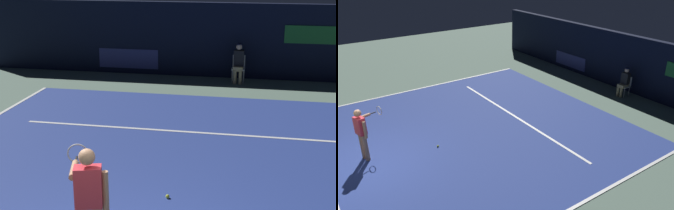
% 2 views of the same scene
% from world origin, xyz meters
% --- Properties ---
extents(ground_plane, '(32.68, 32.68, 0.00)m').
position_xyz_m(ground_plane, '(0.00, 4.10, 0.00)').
color(ground_plane, slate).
extents(court_surface, '(10.23, 10.21, 0.01)m').
position_xyz_m(court_surface, '(0.00, 4.10, 0.01)').
color(court_surface, navy).
rests_on(court_surface, ground).
extents(line_sideline_left, '(0.10, 10.21, 0.01)m').
position_xyz_m(line_sideline_left, '(5.06, 4.10, 0.01)').
color(line_sideline_left, white).
rests_on(line_sideline_left, court_surface).
extents(line_sideline_right, '(0.10, 10.21, 0.01)m').
position_xyz_m(line_sideline_right, '(-5.06, 4.10, 0.01)').
color(line_sideline_right, white).
rests_on(line_sideline_right, court_surface).
extents(line_service, '(7.98, 0.10, 0.01)m').
position_xyz_m(line_service, '(0.00, 5.89, 0.01)').
color(line_service, white).
rests_on(line_service, court_surface).
extents(back_wall, '(17.00, 0.33, 2.60)m').
position_xyz_m(back_wall, '(-0.00, 11.98, 1.30)').
color(back_wall, black).
rests_on(back_wall, ground).
extents(tennis_player, '(0.81, 0.92, 1.73)m').
position_xyz_m(tennis_player, '(-0.29, 0.28, 0.99)').
color(tennis_player, tan).
rests_on(tennis_player, ground).
extents(line_judge_on_chair, '(0.44, 0.53, 1.32)m').
position_xyz_m(line_judge_on_chair, '(1.03, 11.22, 0.69)').
color(line_judge_on_chair, white).
rests_on(line_judge_on_chair, ground).
extents(tennis_ball, '(0.07, 0.07, 0.07)m').
position_xyz_m(tennis_ball, '(0.35, 2.41, 0.05)').
color(tennis_ball, '#CCE033').
rests_on(tennis_ball, court_surface).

